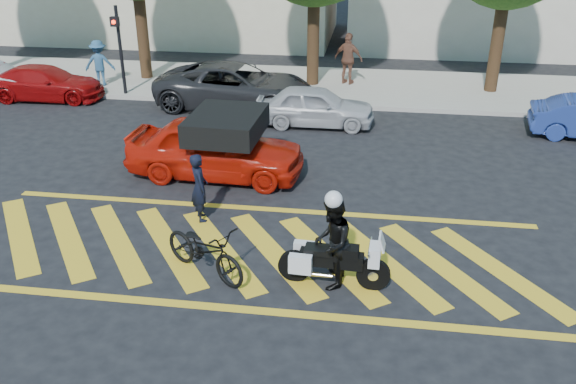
# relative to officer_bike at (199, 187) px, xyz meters

# --- Properties ---
(ground) EXTENTS (90.00, 90.00, 0.00)m
(ground) POSITION_rel_officer_bike_xyz_m (1.35, -1.23, -0.78)
(ground) COLOR black
(ground) RESTS_ON ground
(sidewalk) EXTENTS (60.00, 5.00, 0.15)m
(sidewalk) POSITION_rel_officer_bike_xyz_m (1.35, 10.77, -0.71)
(sidewalk) COLOR #9E998E
(sidewalk) RESTS_ON ground
(crosswalk) EXTENTS (12.33, 4.00, 0.01)m
(crosswalk) POSITION_rel_officer_bike_xyz_m (1.31, -1.23, -0.78)
(crosswalk) COLOR gold
(crosswalk) RESTS_ON ground
(signal_pole) EXTENTS (0.28, 0.43, 3.20)m
(signal_pole) POSITION_rel_officer_bike_xyz_m (-5.15, 8.51, 1.14)
(signal_pole) COLOR black
(signal_pole) RESTS_ON ground
(officer_bike) EXTENTS (0.59, 0.68, 1.56)m
(officer_bike) POSITION_rel_officer_bike_xyz_m (0.00, 0.00, 0.00)
(officer_bike) COLOR black
(officer_bike) RESTS_ON ground
(bicycle) EXTENTS (2.07, 1.66, 1.05)m
(bicycle) POSITION_rel_officer_bike_xyz_m (0.67, -2.12, -0.25)
(bicycle) COLOR black
(bicycle) RESTS_ON ground
(police_motorcycle) EXTENTS (2.07, 0.68, 0.91)m
(police_motorcycle) POSITION_rel_officer_bike_xyz_m (3.07, -2.13, -0.28)
(police_motorcycle) COLOR black
(police_motorcycle) RESTS_ON ground
(officer_moto) EXTENTS (0.72, 0.89, 1.76)m
(officer_moto) POSITION_rel_officer_bike_xyz_m (3.05, -2.13, 0.10)
(officer_moto) COLOR black
(officer_moto) RESTS_ON ground
(red_convertible) EXTENTS (4.56, 2.01, 1.53)m
(red_convertible) POSITION_rel_officer_bike_xyz_m (-0.23, 2.35, -0.02)
(red_convertible) COLOR red
(red_convertible) RESTS_ON ground
(parked_left) EXTENTS (4.12, 1.87, 1.17)m
(parked_left) POSITION_rel_officer_bike_xyz_m (-7.82, 7.97, -0.20)
(parked_left) COLOR #900809
(parked_left) RESTS_ON ground
(parked_mid_left) EXTENTS (5.52, 2.82, 1.49)m
(parked_mid_left) POSITION_rel_officer_bike_xyz_m (-0.95, 7.97, -0.03)
(parked_mid_left) COLOR black
(parked_mid_left) RESTS_ON ground
(parked_mid_right) EXTENTS (3.67, 1.50, 1.25)m
(parked_mid_right) POSITION_rel_officer_bike_xyz_m (1.88, 6.57, -0.16)
(parked_mid_right) COLOR #B5B5B9
(parked_mid_right) RESTS_ON ground
(pedestrian_left) EXTENTS (1.19, 0.86, 1.66)m
(pedestrian_left) POSITION_rel_officer_bike_xyz_m (-6.42, 9.47, 0.20)
(pedestrian_left) COLOR #2C577B
(pedestrian_left) RESTS_ON sidewalk
(pedestrian_right) EXTENTS (1.19, 0.83, 1.88)m
(pedestrian_right) POSITION_rel_officer_bike_xyz_m (2.66, 10.96, 0.31)
(pedestrian_right) COLOR brown
(pedestrian_right) RESTS_ON sidewalk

